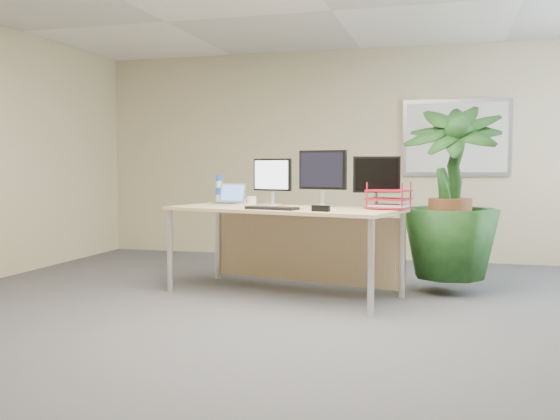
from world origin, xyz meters
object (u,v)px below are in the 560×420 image
(monitor_left, at_px, (272,178))
(monitor_right, at_px, (323,174))
(desk, at_px, (289,225))
(floor_plant, at_px, (450,214))
(laptop, at_px, (229,199))

(monitor_left, distance_m, monitor_right, 0.55)
(desk, relative_size, monitor_right, 4.29)
(floor_plant, distance_m, laptop, 2.14)
(desk, bearing_deg, laptop, 164.80)
(desk, bearing_deg, floor_plant, 14.78)
(desk, distance_m, floor_plant, 1.51)
(monitor_left, relative_size, monitor_right, 0.86)
(monitor_left, height_order, monitor_right, monitor_right)
(laptop, bearing_deg, monitor_left, 8.03)
(desk, height_order, monitor_right, monitor_right)
(monitor_left, xyz_separation_m, laptop, (-0.44, -0.06, -0.21))
(monitor_right, xyz_separation_m, laptop, (-0.97, 0.07, -0.25))
(desk, relative_size, floor_plant, 1.52)
(floor_plant, bearing_deg, desk, -165.22)
(monitor_left, bearing_deg, desk, -45.71)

